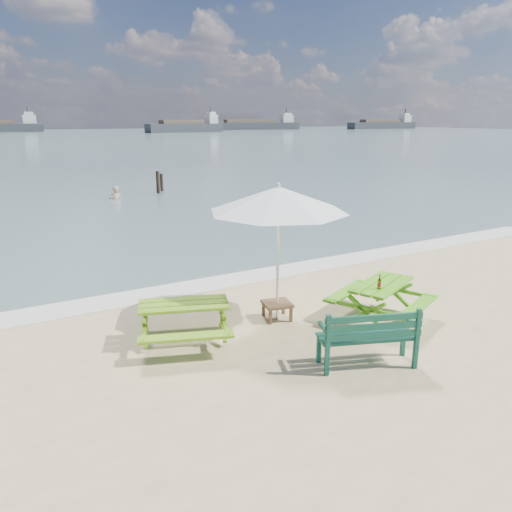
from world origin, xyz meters
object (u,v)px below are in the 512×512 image
park_bench (367,348)px  beer_bottle (379,284)px  swimmer (116,204)px  picnic_table_right (381,302)px  side_table (277,310)px  patio_umbrella (278,199)px  picnic_table_left (185,323)px

park_bench → beer_bottle: bearing=41.0°
swimmer → picnic_table_right: bearing=-88.4°
park_bench → beer_bottle: beer_bottle is taller
picnic_table_right → beer_bottle: size_ratio=7.91×
park_bench → side_table: size_ratio=2.57×
beer_bottle → picnic_table_right: bearing=36.7°
picnic_table_right → beer_bottle: 0.56m
side_table → patio_umbrella: (0.00, -0.00, 2.06)m
park_bench → side_table: bearing=95.4°
park_bench → beer_bottle: 1.63m
beer_bottle → swimmer: beer_bottle is taller
picnic_table_left → picnic_table_right: (3.49, -0.88, 0.00)m
picnic_table_left → patio_umbrella: (1.85, 0.07, 1.90)m
picnic_table_right → patio_umbrella: 2.68m
picnic_table_left → swimmer: size_ratio=1.21×
park_bench → swimmer: park_bench is taller
side_table → beer_bottle: beer_bottle is taller
picnic_table_right → patio_umbrella: size_ratio=0.70×
picnic_table_left → side_table: bearing=2.3°
picnic_table_left → swimmer: (3.01, 15.76, -0.58)m
picnic_table_right → beer_bottle: (-0.27, -0.20, 0.45)m
picnic_table_right → park_bench: size_ratio=1.35×
patio_umbrella → park_bench: bearing=-84.6°
park_bench → side_table: park_bench is taller
park_bench → swimmer: size_ratio=0.92×
side_table → swimmer: 15.73m
picnic_table_left → park_bench: bearing=-45.6°
side_table → swimmer: size_ratio=0.36×
side_table → patio_umbrella: bearing=-88.2°
picnic_table_left → beer_bottle: (3.22, -1.08, 0.45)m
picnic_table_left → patio_umbrella: 2.65m
picnic_table_right → swimmer: size_ratio=1.25×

